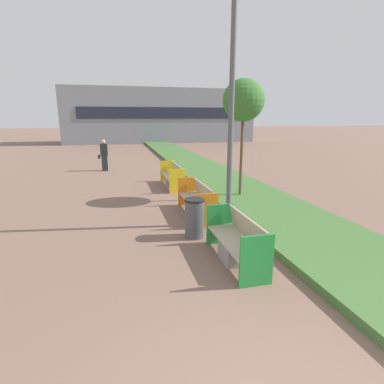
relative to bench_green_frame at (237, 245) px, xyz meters
name	(u,v)px	position (x,y,z in m)	size (l,w,h in m)	color
planter_grass_strip	(215,177)	(2.26, 8.13, -0.27)	(2.80, 120.00, 0.18)	#426B33
building_backdrop	(160,116)	(3.06, 31.23, 2.66)	(21.61, 5.48, 6.05)	gray
bench_green_frame	(237,245)	(0.00, 0.00, 0.00)	(0.65, 1.94, 0.94)	gray
bench_orange_frame	(197,203)	(0.00, 3.06, 0.01)	(0.65, 2.26, 0.94)	gray
bench_yellow_frame	(173,178)	(0.01, 7.00, 0.01)	(0.65, 2.38, 0.94)	gray
litter_bin	(195,218)	(-0.50, 1.45, 0.12)	(0.48, 0.48, 0.96)	#4C4F51
street_lamp_post	(233,69)	(0.61, 2.09, 3.62)	(0.24, 0.44, 7.20)	#56595B
sapling_tree_near	(244,101)	(1.96, 4.44, 3.02)	(1.40, 1.40, 4.10)	brown
pedestrian_walking	(104,155)	(-2.90, 11.75, 0.49)	(0.53, 0.24, 1.69)	#232633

